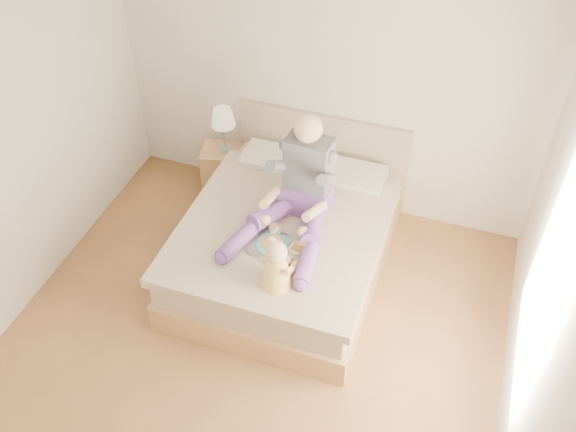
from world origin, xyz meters
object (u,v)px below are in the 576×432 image
(bed, at_px, (289,237))
(baby, at_px, (277,267))
(nightstand, at_px, (223,169))
(adult, at_px, (299,192))
(tray, at_px, (281,247))

(bed, relative_size, baby, 5.09)
(nightstand, height_order, baby, baby)
(adult, xyz_separation_m, baby, (0.08, -0.77, -0.11))
(bed, height_order, nightstand, bed)
(tray, height_order, baby, baby)
(nightstand, xyz_separation_m, baby, (1.17, -1.58, 0.54))
(nightstand, bearing_deg, tray, -62.12)
(bed, bearing_deg, tray, -79.21)
(tray, bearing_deg, baby, -64.32)
(baby, bearing_deg, adult, 111.07)
(adult, distance_m, tray, 0.50)
(nightstand, distance_m, adult, 1.50)
(nightstand, relative_size, baby, 1.14)
(adult, relative_size, tray, 2.34)
(bed, height_order, tray, bed)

